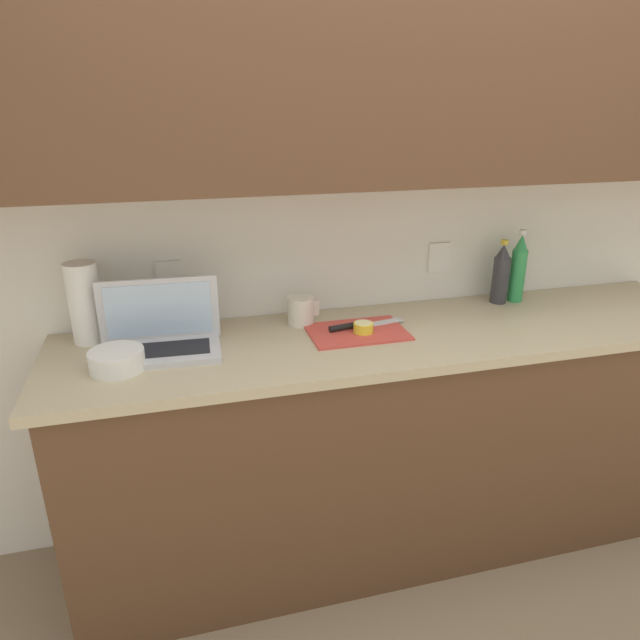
# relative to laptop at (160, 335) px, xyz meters

# --- Properties ---
(ground_plane) EXTENTS (12.00, 12.00, 0.00)m
(ground_plane) POSITION_rel_laptop_xyz_m (0.85, -0.05, -0.97)
(ground_plane) COLOR #847056
(ground_plane) RESTS_ON ground
(wall_back) EXTENTS (5.20, 0.38, 2.60)m
(wall_back) POSITION_rel_laptop_xyz_m (0.85, 0.17, 0.59)
(wall_back) COLOR white
(wall_back) RESTS_ON ground_plane
(counter_unit) EXTENTS (2.49, 0.58, 0.92)m
(counter_unit) POSITION_rel_laptop_xyz_m (0.87, -0.05, -0.51)
(counter_unit) COLOR brown
(counter_unit) RESTS_ON ground_plane
(laptop) EXTENTS (0.40, 0.23, 0.23)m
(laptop) POSITION_rel_laptop_xyz_m (0.00, 0.00, 0.00)
(laptop) COLOR silver
(laptop) RESTS_ON counter_unit
(cutting_board) EXTENTS (0.34, 0.23, 0.01)m
(cutting_board) POSITION_rel_laptop_xyz_m (0.67, -0.02, -0.05)
(cutting_board) COLOR #D1473D
(cutting_board) RESTS_ON counter_unit
(knife) EXTENTS (0.30, 0.08, 0.02)m
(knife) POSITION_rel_laptop_xyz_m (0.67, 0.00, -0.04)
(knife) COLOR silver
(knife) RESTS_ON cutting_board
(lemon_half_cut) EXTENTS (0.07, 0.07, 0.04)m
(lemon_half_cut) POSITION_rel_laptop_xyz_m (0.69, -0.04, -0.03)
(lemon_half_cut) COLOR yellow
(lemon_half_cut) RESTS_ON cutting_board
(bottle_green_soda) EXTENTS (0.06, 0.06, 0.29)m
(bottle_green_soda) POSITION_rel_laptop_xyz_m (1.41, 0.14, 0.08)
(bottle_green_soda) COLOR #2D934C
(bottle_green_soda) RESTS_ON counter_unit
(bottle_oil_tall) EXTENTS (0.07, 0.07, 0.26)m
(bottle_oil_tall) POSITION_rel_laptop_xyz_m (1.33, 0.14, 0.06)
(bottle_oil_tall) COLOR #333338
(bottle_oil_tall) RESTS_ON counter_unit
(measuring_cup) EXTENTS (0.12, 0.10, 0.10)m
(measuring_cup) POSITION_rel_laptop_xyz_m (0.50, 0.11, -0.00)
(measuring_cup) COLOR silver
(measuring_cup) RESTS_ON counter_unit
(bowl_white) EXTENTS (0.17, 0.17, 0.06)m
(bowl_white) POSITION_rel_laptop_xyz_m (-0.13, -0.11, -0.02)
(bowl_white) COLOR white
(bowl_white) RESTS_ON counter_unit
(paper_towel_roll) EXTENTS (0.11, 0.11, 0.28)m
(paper_towel_roll) POSITION_rel_laptop_xyz_m (-0.23, 0.14, 0.08)
(paper_towel_roll) COLOR white
(paper_towel_roll) RESTS_ON counter_unit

